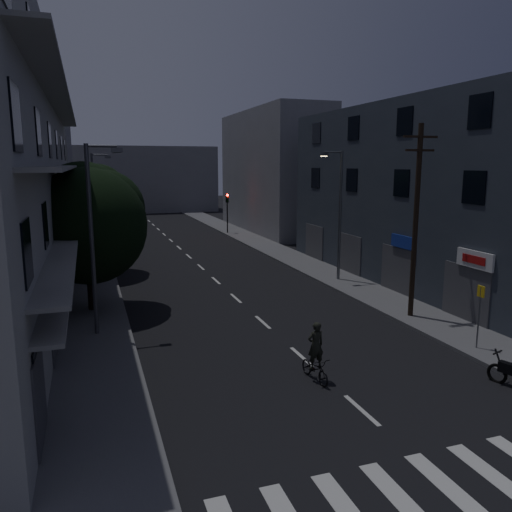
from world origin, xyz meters
TOP-DOWN VIEW (x-y plane):
  - ground at (0.00, 25.00)m, footprint 160.00×160.00m
  - sidewalk_left at (-7.50, 25.00)m, footprint 3.00×90.00m
  - sidewalk_right at (7.50, 25.00)m, footprint 3.00×90.00m
  - crosswalk at (-0.00, -2.00)m, footprint 10.90×3.00m
  - lane_markings at (0.00, 31.25)m, footprint 0.15×60.50m
  - building_right at (11.99, 14.00)m, footprint 6.19×28.00m
  - building_far_left at (-12.00, 48.00)m, footprint 6.00×20.00m
  - building_far_right at (12.00, 42.00)m, footprint 6.00×20.00m
  - building_far_end at (0.00, 70.00)m, footprint 24.00×8.00m
  - tree_near at (-7.48, 15.41)m, footprint 5.73×5.73m
  - tree_mid at (-7.69, 24.27)m, footprint 5.99×5.99m
  - tree_far at (-7.38, 35.97)m, footprint 5.17×5.17m
  - traffic_signal_far_right at (6.47, 40.66)m, footprint 0.28×0.37m
  - traffic_signal_far_left at (-6.27, 40.42)m, footprint 0.28×0.37m
  - street_lamp_left_near at (-7.31, 11.43)m, footprint 1.51×0.25m
  - street_lamp_right at (7.21, 17.37)m, footprint 1.51×0.25m
  - street_lamp_left_far at (-6.88, 30.99)m, footprint 1.51×0.25m
  - utility_pole at (6.96, 9.32)m, footprint 1.80×0.24m
  - bus_stop_sign at (6.83, 4.81)m, footprint 0.06×0.35m
  - cyclist at (-0.43, 4.39)m, footprint 0.75×1.71m

SIDE VIEW (x-z plane):
  - ground at x=0.00m, z-range 0.00..0.00m
  - crosswalk at x=0.00m, z-range 0.00..0.01m
  - lane_markings at x=0.00m, z-range 0.00..0.01m
  - sidewalk_left at x=-7.50m, z-range 0.00..0.15m
  - sidewalk_right at x=7.50m, z-range 0.00..0.15m
  - cyclist at x=-0.43m, z-range -0.34..1.75m
  - bus_stop_sign at x=6.83m, z-range 0.63..3.15m
  - traffic_signal_far_right at x=6.47m, z-range 1.05..5.15m
  - traffic_signal_far_left at x=-6.27m, z-range 1.05..5.15m
  - tree_far at x=-7.38m, z-range 0.96..7.36m
  - tree_near at x=-7.48m, z-range 1.04..8.10m
  - street_lamp_left_near at x=-7.31m, z-range 0.60..8.60m
  - street_lamp_right at x=7.21m, z-range 0.60..8.60m
  - street_lamp_left_far at x=-6.88m, z-range 0.60..8.60m
  - tree_mid at x=-7.69m, z-range 1.07..8.45m
  - utility_pole at x=6.96m, z-range 0.37..9.37m
  - building_far_end at x=0.00m, z-range 0.00..10.00m
  - building_right at x=11.99m, z-range 0.00..11.00m
  - building_far_right at x=12.00m, z-range 0.00..13.00m
  - building_far_left at x=-12.00m, z-range 0.00..16.00m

